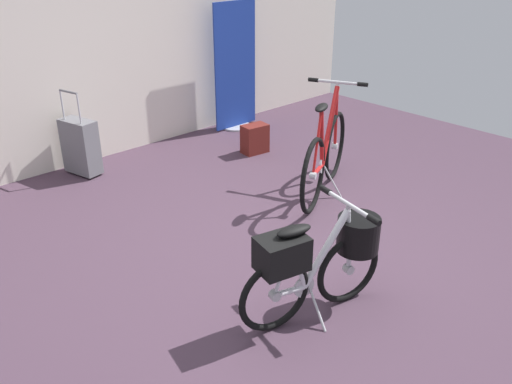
% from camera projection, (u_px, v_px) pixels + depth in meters
% --- Properties ---
extents(ground_plane, '(7.52, 7.52, 0.00)m').
position_uv_depth(ground_plane, '(280.00, 265.00, 3.81)').
color(ground_plane, '#473342').
extents(back_wall, '(7.52, 0.10, 2.65)m').
position_uv_depth(back_wall, '(74.00, 26.00, 5.03)').
color(back_wall, silver).
rests_on(back_wall, ground_plane).
extents(floor_banner_stand, '(0.60, 0.36, 1.45)m').
position_uv_depth(floor_banner_stand, '(235.00, 74.00, 6.22)').
color(floor_banner_stand, '#B7B7BC').
rests_on(floor_banner_stand, ground_plane).
extents(folding_bike_foreground, '(0.99, 0.52, 0.72)m').
position_uv_depth(folding_bike_foreground, '(321.00, 258.00, 3.17)').
color(folding_bike_foreground, black).
rests_on(folding_bike_foreground, ground_plane).
extents(display_bike_left, '(1.26, 0.69, 0.96)m').
position_uv_depth(display_bike_left, '(325.00, 155.00, 4.70)').
color(display_bike_left, black).
rests_on(display_bike_left, ground_plane).
extents(rolling_suitcase, '(0.26, 0.39, 0.83)m').
position_uv_depth(rolling_suitcase, '(81.00, 146.00, 5.12)').
color(rolling_suitcase, slate).
rests_on(rolling_suitcase, ground_plane).
extents(backpack_on_floor, '(0.29, 0.23, 0.31)m').
position_uv_depth(backpack_on_floor, '(255.00, 139.00, 5.69)').
color(backpack_on_floor, maroon).
rests_on(backpack_on_floor, ground_plane).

